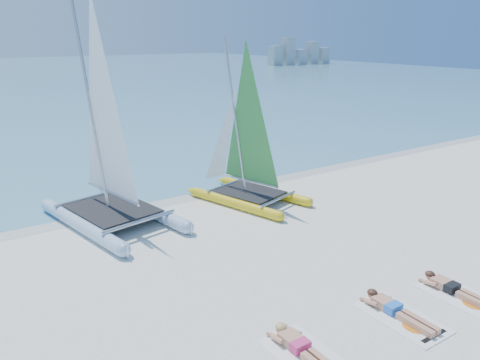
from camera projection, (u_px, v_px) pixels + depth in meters
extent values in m
plane|color=white|center=(273.00, 252.00, 12.68)|extent=(140.00, 140.00, 0.00)
cube|color=silver|center=(181.00, 196.00, 17.05)|extent=(140.00, 1.40, 0.01)
cube|color=#A7AFB8|center=(275.00, 56.00, 86.78)|extent=(2.00, 2.00, 3.50)
cube|color=#A7AFB8|center=(288.00, 51.00, 88.15)|extent=(2.00, 2.00, 5.00)
cube|color=#A7AFB8|center=(300.00, 57.00, 90.06)|extent=(2.00, 2.00, 2.80)
cube|color=#A7AFB8|center=(312.00, 53.00, 91.44)|extent=(2.00, 2.00, 4.20)
cube|color=#A7AFB8|center=(323.00, 56.00, 93.20)|extent=(2.00, 2.00, 3.00)
cylinder|color=#C1DDFE|center=(81.00, 225.00, 13.94)|extent=(1.31, 4.77, 0.42)
cone|color=#C1DDFE|center=(45.00, 203.00, 15.73)|extent=(0.51, 0.68, 0.40)
cylinder|color=#C1DDFE|center=(142.00, 207.00, 15.36)|extent=(1.31, 4.77, 0.42)
cone|color=#C1DDFE|center=(102.00, 189.00, 17.15)|extent=(0.51, 0.68, 0.40)
cube|color=black|center=(113.00, 208.00, 14.58)|extent=(2.51, 2.97, 0.03)
cylinder|color=#B0B1B7|center=(89.00, 100.00, 14.18)|extent=(0.33, 1.25, 6.58)
cylinder|color=yellow|center=(234.00, 203.00, 15.84)|extent=(1.41, 3.73, 0.34)
cone|color=yellow|center=(191.00, 191.00, 17.12)|extent=(0.44, 0.56, 0.32)
cylinder|color=yellow|center=(264.00, 191.00, 17.08)|extent=(1.41, 3.73, 0.34)
cone|color=yellow|center=(222.00, 180.00, 18.36)|extent=(0.44, 0.56, 0.32)
cube|color=black|center=(250.00, 192.00, 16.40)|extent=(2.16, 2.47, 0.03)
cylinder|color=#B0B1B7|center=(235.00, 116.00, 16.04)|extent=(0.36, 0.98, 5.23)
cube|color=white|center=(308.00, 358.00, 8.51)|extent=(1.00, 1.85, 0.02)
cube|color=tan|center=(293.00, 341.00, 8.82)|extent=(0.36, 0.55, 0.17)
cube|color=#DC3371|center=(300.00, 346.00, 8.66)|extent=(0.37, 0.22, 0.17)
sphere|color=tan|center=(281.00, 329.00, 9.10)|extent=(0.21, 0.21, 0.21)
ellipsoid|color=tan|center=(281.00, 327.00, 9.10)|extent=(0.22, 0.24, 0.15)
cube|color=white|center=(402.00, 318.00, 9.72)|extent=(1.00, 1.85, 0.02)
cube|color=tan|center=(386.00, 304.00, 10.02)|extent=(0.36, 0.55, 0.17)
cube|color=blue|center=(393.00, 308.00, 9.86)|extent=(0.37, 0.22, 0.17)
cube|color=tan|center=(418.00, 324.00, 9.40)|extent=(0.31, 0.85, 0.13)
sphere|color=tan|center=(373.00, 294.00, 10.31)|extent=(0.21, 0.21, 0.21)
ellipsoid|color=#3B2115|center=(372.00, 293.00, 10.30)|extent=(0.22, 0.24, 0.15)
cube|color=white|center=(461.00, 296.00, 10.51)|extent=(1.00, 1.85, 0.02)
cube|color=tan|center=(444.00, 284.00, 10.82)|extent=(0.36, 0.55, 0.17)
cube|color=black|center=(452.00, 288.00, 10.66)|extent=(0.37, 0.22, 0.17)
cube|color=tan|center=(477.00, 301.00, 10.19)|extent=(0.31, 0.85, 0.13)
sphere|color=tan|center=(430.00, 276.00, 11.10)|extent=(0.21, 0.21, 0.21)
ellipsoid|color=#3B2115|center=(430.00, 274.00, 11.09)|extent=(0.22, 0.24, 0.15)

